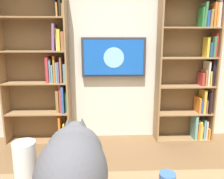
% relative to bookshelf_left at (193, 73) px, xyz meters
% --- Properties ---
extents(wall_back, '(4.52, 0.06, 2.70)m').
position_rel_bookshelf_left_xyz_m(wall_back, '(1.18, -0.17, 0.34)').
color(wall_back, silver).
rests_on(wall_back, ground).
extents(bookshelf_left, '(0.83, 0.28, 2.05)m').
position_rel_bookshelf_left_xyz_m(bookshelf_left, '(0.00, 0.00, 0.00)').
color(bookshelf_left, '#937047').
rests_on(bookshelf_left, ground).
extents(bookshelf_right, '(0.92, 0.28, 2.21)m').
position_rel_bookshelf_left_xyz_m(bookshelf_right, '(2.15, -0.01, 0.06)').
color(bookshelf_right, '#937047').
rests_on(bookshelf_right, ground).
extents(wall_mounted_tv, '(0.92, 0.07, 0.57)m').
position_rel_bookshelf_left_xyz_m(wall_mounted_tv, '(1.15, -0.08, 0.22)').
color(wall_mounted_tv, '#333338').
extents(cat, '(0.31, 0.56, 0.36)m').
position_rel_bookshelf_left_xyz_m(cat, '(1.44, 2.27, -0.09)').
color(cat, '#4C4C51').
rests_on(cat, desk).
extents(paper_towel_roll, '(0.11, 0.11, 0.24)m').
position_rel_bookshelf_left_xyz_m(paper_towel_roll, '(1.69, 2.13, -0.15)').
color(paper_towel_roll, white).
rests_on(paper_towel_roll, desk).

